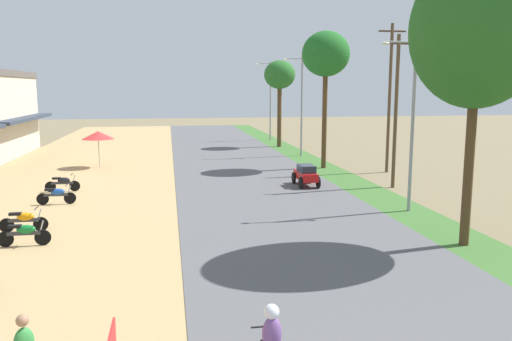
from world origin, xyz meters
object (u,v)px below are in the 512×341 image
Objects in this scene: parked_motorbike_fifth at (57,194)px; vendor_umbrella at (98,135)px; parked_motorbike_third at (25,232)px; streetlamp_near at (413,113)px; median_tree_nearest at (478,31)px; car_sedan_red at (306,174)px; utility_pole_far at (390,96)px; median_tree_second at (326,55)px; parked_motorbike_fourth at (24,219)px; parked_motorbike_sixth at (63,182)px; utility_pole_near at (396,109)px; streetlamp_far at (270,96)px; median_tree_third at (280,76)px; streetlamp_mid at (302,99)px.

parked_motorbike_fifth is 11.72m from vendor_umbrella.
parked_motorbike_third is 16.35m from streetlamp_near.
median_tree_nearest is 13.64m from car_sedan_red.
vendor_umbrella is at bearing 134.66° from streetlamp_near.
median_tree_second is at bearing 149.64° from utility_pole_far.
parked_motorbike_fourth is 1.00× the size of parked_motorbike_sixth.
parked_motorbike_fourth is 19.37m from utility_pole_near.
utility_pole_near is 3.71× the size of car_sedan_red.
median_tree_second is (15.32, -2.82, 5.37)m from vendor_umbrella.
parked_motorbike_fourth and parked_motorbike_sixth have the same top height.
parked_motorbike_fourth is 23.23m from utility_pole_far.
parked_motorbike_third is 0.71× the size of vendor_umbrella.
streetlamp_far is 26.20m from car_sedan_red.
median_tree_second is at bearing -90.26° from streetlamp_far.
utility_pole_far reaches higher than parked_motorbike_fifth.
utility_pole_near is 5.42m from utility_pole_far.
median_tree_nearest is 1.23× the size of streetlamp_far.
car_sedan_red is at bearing 168.81° from utility_pole_near.
parked_motorbike_fourth is at bearing -92.88° from parked_motorbike_fifth.
vendor_umbrella is 0.32× the size of median_tree_third.
parked_motorbike_third is 27.25m from streetlamp_mid.
streetlamp_near reaches higher than parked_motorbike_third.
streetlamp_far is at bearing 60.56° from parked_motorbike_fifth.
streetlamp_mid is at bearing 112.59° from utility_pole_far.
parked_motorbike_fifth is 19.45m from median_tree_second.
parked_motorbike_sixth is at bearing -95.63° from vendor_umbrella.
parked_motorbike_sixth is (-0.31, 3.16, 0.00)m from parked_motorbike_fifth.
vendor_umbrella is 22.79m from streetlamp_far.
parked_motorbike_sixth is 0.22× the size of streetlamp_far.
median_tree_third is 15.95m from utility_pole_far.
parked_motorbike_fifth is 22.42m from streetlamp_mid.
parked_motorbike_fifth is 0.21× the size of utility_pole_near.
streetlamp_far is at bearing 90.00° from streetlamp_mid.
streetlamp_near is 5.82m from utility_pole_near.
parked_motorbike_third is at bearing -170.30° from streetlamp_near.
car_sedan_red is (13.12, 7.27, 0.19)m from parked_motorbike_fourth.
median_tree_third is at bearing 49.86° from parked_motorbike_sixth.
parked_motorbike_third is at bearing -125.52° from streetlamp_mid.
parked_motorbike_fourth is 0.80× the size of car_sedan_red.
streetlamp_mid is at bearing 51.10° from parked_motorbike_fourth.
utility_pole_far is at bearing 18.69° from parked_motorbike_fifth.
parked_motorbike_sixth is at bearing 174.86° from utility_pole_near.
parked_motorbike_third is at bearing -114.17° from streetlamp_far.
median_tree_third is (15.78, 26.74, 6.02)m from parked_motorbike_fourth.
parked_motorbike_sixth is 20.64m from streetlamp_mid.
parked_motorbike_fourth is at bearing -150.06° from utility_pole_far.
parked_motorbike_third is 0.23× the size of streetlamp_mid.
median_tree_nearest is at bearing -90.61° from streetlamp_far.
utility_pole_near is (17.97, -1.62, 3.83)m from parked_motorbike_sixth.
median_tree_second reaches higher than parked_motorbike_third.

